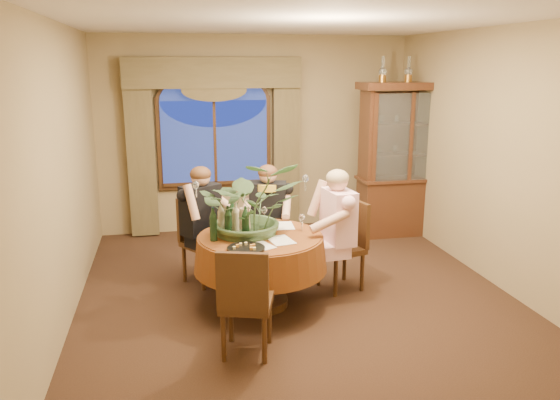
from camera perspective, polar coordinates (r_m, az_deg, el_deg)
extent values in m
plane|color=black|center=(6.00, 1.48, -9.57)|extent=(5.00, 5.00, 0.00)
plane|color=#897651|center=(8.01, -2.57, 6.87)|extent=(4.50, 0.00, 4.50)
plane|color=#897651|center=(6.48, 21.38, 4.19)|extent=(0.00, 5.00, 5.00)
plane|color=white|center=(5.51, 1.67, 18.19)|extent=(5.00, 5.00, 0.00)
cube|color=#4E4429|center=(7.83, -14.31, 4.65)|extent=(0.38, 0.14, 2.32)
cube|color=#4E4429|center=(8.00, 0.63, 5.28)|extent=(0.38, 0.14, 2.32)
cylinder|color=maroon|center=(5.55, -2.04, -7.38)|extent=(1.54, 1.54, 0.75)
cube|color=#381B0E|center=(7.92, 12.79, 4.10)|extent=(1.34, 0.53, 2.16)
cube|color=black|center=(5.96, 6.38, -4.85)|extent=(0.52, 0.52, 0.96)
cube|color=black|center=(6.32, -1.32, -3.66)|extent=(0.52, 0.52, 0.96)
cube|color=black|center=(6.15, -7.85, -4.28)|extent=(0.58, 0.58, 0.96)
cube|color=black|center=(4.66, -3.52, -10.38)|extent=(0.52, 0.52, 0.96)
imported|color=#3C5B35|center=(5.36, -3.18, 3.12)|extent=(1.01, 1.12, 0.88)
imported|color=#46582A|center=(5.40, -1.40, -3.47)|extent=(0.17, 0.17, 0.05)
cylinder|color=black|center=(5.01, -3.57, -5.08)|extent=(0.35, 0.35, 0.02)
cylinder|color=black|center=(5.27, -3.63, -2.38)|extent=(0.07, 0.07, 0.33)
cylinder|color=black|center=(5.25, -6.99, -2.52)|extent=(0.07, 0.07, 0.33)
cylinder|color=tan|center=(5.38, -4.66, -2.04)|extent=(0.07, 0.07, 0.33)
cylinder|color=black|center=(5.52, -4.99, -1.62)|extent=(0.07, 0.07, 0.33)
cylinder|color=tan|center=(5.41, -6.17, -1.99)|extent=(0.07, 0.07, 0.33)
cylinder|color=black|center=(5.29, -5.45, -2.35)|extent=(0.07, 0.07, 0.33)
cube|color=white|center=(5.26, 0.08, -4.23)|extent=(0.26, 0.33, 0.00)
cube|color=white|center=(5.72, 0.33, -2.70)|extent=(0.23, 0.32, 0.00)
cube|color=white|center=(5.11, -2.22, -4.77)|extent=(0.31, 0.36, 0.00)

